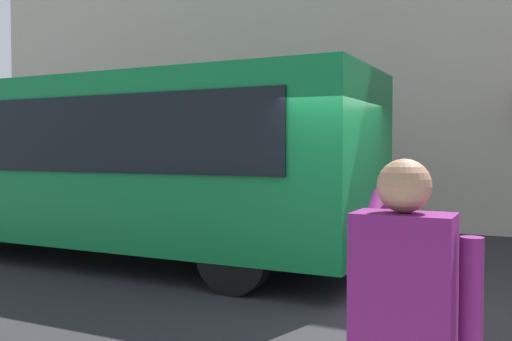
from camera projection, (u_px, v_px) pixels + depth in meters
The scene contains 3 objects.
ground_plane at pixel (392, 304), 6.85m from camera, with size 60.00×60.00×0.00m, color #232326.
red_bus at pixel (108, 161), 9.59m from camera, with size 9.05×2.54×3.08m.
pedestrian_photographer at pixel (404, 332), 2.31m from camera, with size 0.53×0.52×1.70m.
Camera 1 is at (-1.53, 6.81, 1.89)m, focal length 39.67 mm.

